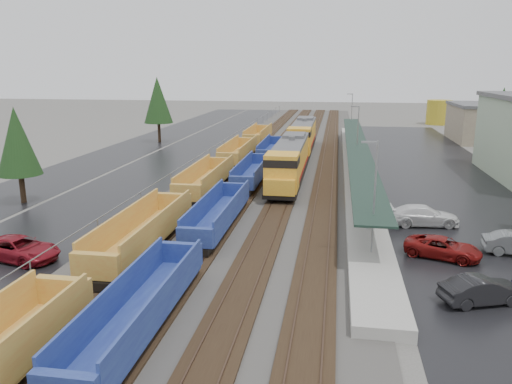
% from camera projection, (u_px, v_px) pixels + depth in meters
% --- Properties ---
extents(ballast_strip, '(20.00, 160.00, 0.08)m').
position_uv_depth(ballast_strip, '(287.00, 155.00, 72.47)').
color(ballast_strip, '#302D2B').
rests_on(ballast_strip, ground).
extents(trackbed, '(14.60, 160.00, 0.22)m').
position_uv_depth(trackbed, '(287.00, 154.00, 72.44)').
color(trackbed, black).
rests_on(trackbed, ground).
extents(west_parking_lot, '(10.00, 160.00, 0.02)m').
position_uv_depth(west_parking_lot, '(188.00, 153.00, 74.80)').
color(west_parking_lot, black).
rests_on(west_parking_lot, ground).
extents(west_road, '(9.00, 160.00, 0.02)m').
position_uv_depth(west_road, '(125.00, 151.00, 76.36)').
color(west_road, black).
rests_on(west_road, ground).
extents(east_commuter_lot, '(16.00, 100.00, 0.02)m').
position_uv_depth(east_commuter_lot, '(436.00, 174.00, 59.95)').
color(east_commuter_lot, black).
rests_on(east_commuter_lot, ground).
extents(station_platform, '(3.00, 80.00, 8.00)m').
position_uv_depth(station_platform, '(356.00, 165.00, 61.26)').
color(station_platform, '#9E9B93').
rests_on(station_platform, ground).
extents(chainlink_fence, '(0.08, 160.04, 2.02)m').
position_uv_depth(chainlink_fence, '(221.00, 145.00, 72.07)').
color(chainlink_fence, gray).
rests_on(chainlink_fence, ground).
extents(distant_hills, '(301.00, 140.00, 25.20)m').
position_uv_depth(distant_hills, '(429.00, 98.00, 209.87)').
color(distant_hills, '#495B47').
rests_on(distant_hills, ground).
extents(tree_west_near, '(3.96, 3.96, 9.00)m').
position_uv_depth(tree_west_near, '(17.00, 141.00, 45.75)').
color(tree_west_near, '#332316').
rests_on(tree_west_near, ground).
extents(tree_west_far, '(4.84, 4.84, 11.00)m').
position_uv_depth(tree_west_far, '(158.00, 100.00, 83.91)').
color(tree_west_far, '#332316').
rests_on(tree_west_far, ground).
extents(tree_east, '(4.40, 4.40, 10.00)m').
position_uv_depth(tree_east, '(501.00, 115.00, 64.66)').
color(tree_east, '#332316').
rests_on(tree_east, ground).
extents(locomotive_lead, '(3.15, 20.75, 4.70)m').
position_uv_depth(locomotive_lead, '(289.00, 161.00, 54.18)').
color(locomotive_lead, black).
rests_on(locomotive_lead, ground).
extents(locomotive_trail, '(3.15, 20.75, 4.70)m').
position_uv_depth(locomotive_trail, '(303.00, 136.00, 74.29)').
color(locomotive_trail, black).
rests_on(locomotive_trail, ground).
extents(well_string_yellow, '(2.86, 100.14, 2.53)m').
position_uv_depth(well_string_yellow, '(180.00, 202.00, 42.62)').
color(well_string_yellow, '#C37F36').
rests_on(well_string_yellow, ground).
extents(well_string_blue, '(2.52, 79.36, 2.24)m').
position_uv_depth(well_string_blue, '(219.00, 214.00, 39.40)').
color(well_string_blue, navy).
rests_on(well_string_blue, ground).
extents(storage_tank, '(5.42, 5.42, 5.42)m').
position_uv_depth(storage_tank, '(439.00, 112.00, 111.98)').
color(storage_tank, gold).
rests_on(storage_tank, ground).
extents(parked_car_west_c, '(3.69, 5.97, 1.54)m').
position_uv_depth(parked_car_west_c, '(19.00, 249.00, 32.86)').
color(parked_car_west_c, maroon).
rests_on(parked_car_west_c, ground).
extents(parked_car_east_a, '(3.04, 4.79, 1.49)m').
position_uv_depth(parked_car_east_a, '(482.00, 291.00, 26.78)').
color(parked_car_east_a, black).
rests_on(parked_car_east_a, ground).
extents(parked_car_east_b, '(3.85, 5.43, 1.37)m').
position_uv_depth(parked_car_east_b, '(443.00, 248.00, 33.30)').
color(parked_car_east_b, maroon).
rests_on(parked_car_east_b, ground).
extents(parked_car_east_c, '(2.84, 5.80, 1.63)m').
position_uv_depth(parked_car_east_c, '(423.00, 216.00, 40.14)').
color(parked_car_east_c, silver).
rests_on(parked_car_east_c, ground).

